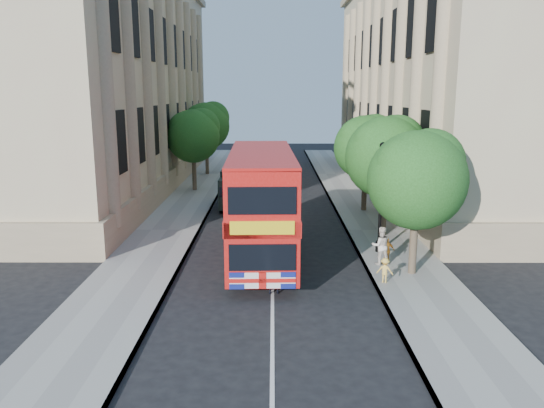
{
  "coord_description": "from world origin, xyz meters",
  "views": [
    {
      "loc": [
        0.02,
        -17.99,
        7.53
      ],
      "look_at": [
        -0.03,
        6.52,
        2.3
      ],
      "focal_mm": 35.0,
      "sensor_mm": 36.0,
      "label": 1
    }
  ],
  "objects_px": {
    "police_constable": "(273,273)",
    "lamp_post": "(381,202)",
    "double_decker_bus": "(262,201)",
    "woman_pedestrian": "(381,246)",
    "box_van": "(236,189)"
  },
  "relations": [
    {
      "from": "police_constable",
      "to": "woman_pedestrian",
      "type": "height_order",
      "value": "woman_pedestrian"
    },
    {
      "from": "lamp_post",
      "to": "police_constable",
      "type": "xyz_separation_m",
      "value": [
        -4.96,
        -5.0,
        -1.71
      ]
    },
    {
      "from": "lamp_post",
      "to": "box_van",
      "type": "distance_m",
      "value": 12.65
    },
    {
      "from": "double_decker_bus",
      "to": "woman_pedestrian",
      "type": "xyz_separation_m",
      "value": [
        5.21,
        -1.24,
        -1.7
      ]
    },
    {
      "from": "double_decker_bus",
      "to": "police_constable",
      "type": "distance_m",
      "value": 4.78
    },
    {
      "from": "lamp_post",
      "to": "double_decker_bus",
      "type": "xyz_separation_m",
      "value": [
        -5.5,
        -0.63,
        0.15
      ]
    },
    {
      "from": "double_decker_bus",
      "to": "police_constable",
      "type": "relative_size",
      "value": 6.55
    },
    {
      "from": "police_constable",
      "to": "woman_pedestrian",
      "type": "relative_size",
      "value": 0.95
    },
    {
      "from": "lamp_post",
      "to": "police_constable",
      "type": "height_order",
      "value": "lamp_post"
    },
    {
      "from": "box_van",
      "to": "woman_pedestrian",
      "type": "distance_m",
      "value": 13.99
    },
    {
      "from": "lamp_post",
      "to": "police_constable",
      "type": "bearing_deg",
      "value": -134.8
    },
    {
      "from": "lamp_post",
      "to": "police_constable",
      "type": "distance_m",
      "value": 7.25
    },
    {
      "from": "woman_pedestrian",
      "to": "lamp_post",
      "type": "bearing_deg",
      "value": -98.6
    },
    {
      "from": "lamp_post",
      "to": "double_decker_bus",
      "type": "relative_size",
      "value": 0.49
    },
    {
      "from": "police_constable",
      "to": "lamp_post",
      "type": "bearing_deg",
      "value": -143.78
    }
  ]
}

